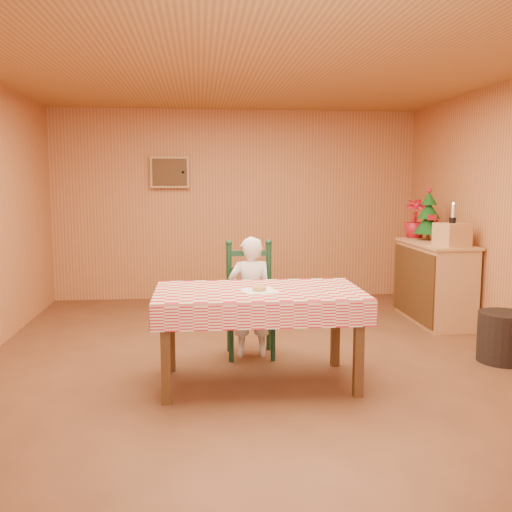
{
  "coord_description": "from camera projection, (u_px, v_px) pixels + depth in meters",
  "views": [
    {
      "loc": [
        -0.51,
        -4.93,
        1.62
      ],
      "look_at": [
        0.0,
        0.2,
        0.95
      ],
      "focal_mm": 40.0,
      "sensor_mm": 36.0,
      "label": 1
    }
  ],
  "objects": [
    {
      "name": "cabin_walls",
      "position": [
        252.0,
        160.0,
        5.41
      ],
      "size": [
        5.1,
        6.05,
        2.65
      ],
      "color": "#C47946",
      "rests_on": "ground"
    },
    {
      "name": "christmas_tree",
      "position": [
        429.0,
        217.0,
        6.77
      ],
      "size": [
        0.34,
        0.34,
        0.62
      ],
      "color": "#503015",
      "rests_on": "shelf_unit"
    },
    {
      "name": "candle_set",
      "position": [
        453.0,
        217.0,
        6.13
      ],
      "size": [
        0.07,
        0.07,
        0.22
      ],
      "color": "black",
      "rests_on": "crate"
    },
    {
      "name": "flower_arrangement",
      "position": [
        415.0,
        219.0,
        7.07
      ],
      "size": [
        0.35,
        0.35,
        0.47
      ],
      "primitive_type": "imported",
      "rotation": [
        0.0,
        0.0,
        -0.43
      ],
      "color": "#AC0F1D",
      "rests_on": "shelf_unit"
    },
    {
      "name": "crate",
      "position": [
        452.0,
        235.0,
        6.15
      ],
      "size": [
        0.36,
        0.36,
        0.25
      ],
      "primitive_type": "cube",
      "rotation": [
        0.0,
        0.0,
        0.23
      ],
      "color": "tan",
      "rests_on": "shelf_unit"
    },
    {
      "name": "dining_table",
      "position": [
        259.0,
        300.0,
        4.54
      ],
      "size": [
        1.66,
        0.96,
        0.77
      ],
      "color": "#503015",
      "rests_on": "ground"
    },
    {
      "name": "shelf_unit",
      "position": [
        434.0,
        282.0,
        6.62
      ],
      "size": [
        0.54,
        1.24,
        0.93
      ],
      "color": "tan",
      "rests_on": "ground"
    },
    {
      "name": "donut",
      "position": [
        259.0,
        288.0,
        4.48
      ],
      "size": [
        0.13,
        0.13,
        0.04
      ],
      "primitive_type": "torus",
      "rotation": [
        0.0,
        0.0,
        -0.16
      ],
      "color": "#D4944C",
      "rests_on": "napkin"
    },
    {
      "name": "ground",
      "position": [
        258.0,
        363.0,
        5.12
      ],
      "size": [
        6.0,
        6.0,
        0.0
      ],
      "primitive_type": "plane",
      "color": "brown",
      "rests_on": "ground"
    },
    {
      "name": "napkin",
      "position": [
        259.0,
        291.0,
        4.48
      ],
      "size": [
        0.31,
        0.31,
        0.0
      ],
      "primitive_type": "cube",
      "rotation": [
        0.0,
        0.0,
        0.22
      ],
      "color": "white",
      "rests_on": "dining_table"
    },
    {
      "name": "ladder_chair",
      "position": [
        250.0,
        302.0,
        5.34
      ],
      "size": [
        0.44,
        0.4,
        1.08
      ],
      "color": "black",
      "rests_on": "ground"
    },
    {
      "name": "seated_child",
      "position": [
        251.0,
        297.0,
        5.28
      ],
      "size": [
        0.41,
        0.27,
        1.12
      ],
      "primitive_type": "imported",
      "rotation": [
        0.0,
        0.0,
        3.14
      ],
      "color": "white",
      "rests_on": "ground"
    },
    {
      "name": "storage_bin",
      "position": [
        503.0,
        337.0,
        5.16
      ],
      "size": [
        0.57,
        0.57,
        0.45
      ],
      "primitive_type": "cylinder",
      "rotation": [
        0.0,
        0.0,
        -0.32
      ],
      "color": "black",
      "rests_on": "ground"
    }
  ]
}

